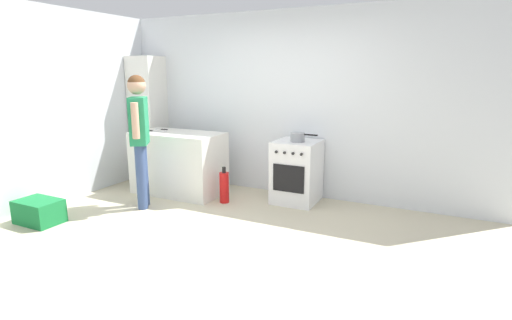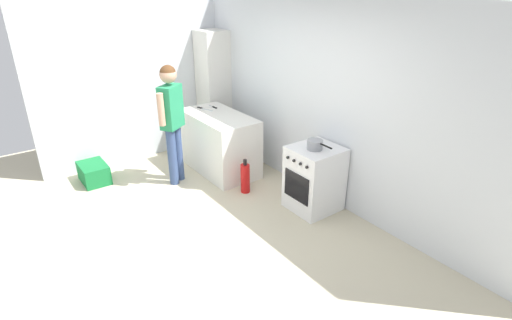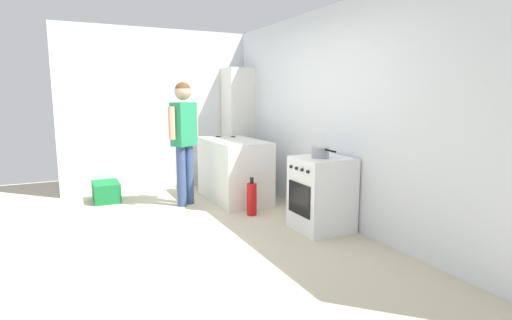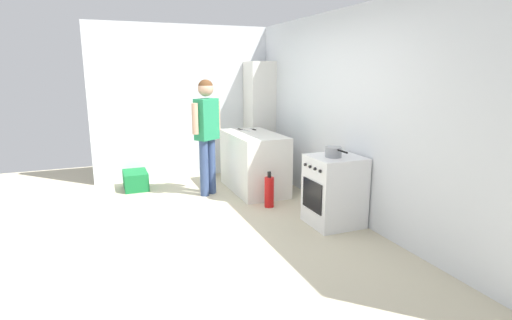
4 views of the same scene
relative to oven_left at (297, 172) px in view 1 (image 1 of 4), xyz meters
The scene contains 12 objects.
ground_plane 1.67m from the oven_left, 102.51° to the right, with size 8.00×8.00×0.00m, color beige.
back_wall 1.01m from the oven_left, 133.25° to the left, with size 6.00×0.10×2.60m, color silver.
side_wall_left 3.29m from the oven_left, 158.23° to the right, with size 0.10×3.10×2.60m, color silver.
counter_unit 1.74m from the oven_left, 167.47° to the right, with size 1.30×0.70×0.90m, color silver.
oven_left is the anchor object (origin of this frame).
pot 0.49m from the oven_left, 69.06° to the right, with size 0.37×0.19×0.12m.
knife_carving 2.18m from the oven_left, 168.97° to the right, with size 0.33×0.12×0.01m.
knife_paring 2.15m from the oven_left, behind, with size 0.21×0.04×0.01m.
person 2.15m from the oven_left, 147.51° to the right, with size 0.35×0.49×1.72m.
fire_extinguisher 1.01m from the oven_left, 151.22° to the right, with size 0.13×0.13×0.50m.
recycling_crate_lower 3.24m from the oven_left, 139.28° to the right, with size 0.52×0.36×0.28m, color #197238.
larder_cabinet 2.71m from the oven_left, behind, with size 0.48×0.44×2.00m, color silver.
Camera 1 is at (2.20, -3.40, 1.76)m, focal length 28.00 mm.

